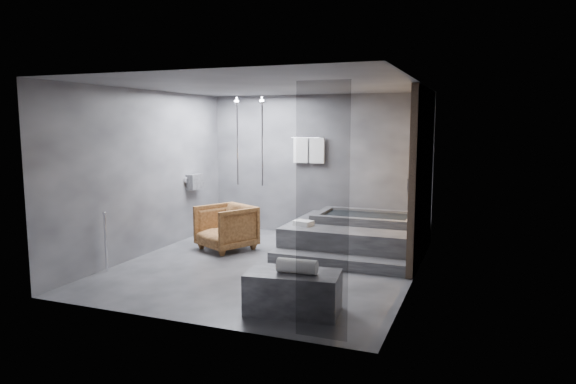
% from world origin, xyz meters
% --- Properties ---
extents(room, '(5.00, 5.04, 2.82)m').
position_xyz_m(room, '(0.40, 0.24, 1.73)').
color(room, '#2D2D2F').
rests_on(room, ground).
extents(tub_deck, '(2.20, 2.00, 0.50)m').
position_xyz_m(tub_deck, '(1.05, 1.45, 0.25)').
color(tub_deck, '#323234').
rests_on(tub_deck, ground).
extents(tub_step, '(2.20, 0.36, 0.18)m').
position_xyz_m(tub_step, '(1.05, 0.27, 0.09)').
color(tub_step, '#323234').
rests_on(tub_step, ground).
extents(concrete_bench, '(1.16, 0.74, 0.49)m').
position_xyz_m(concrete_bench, '(1.08, -1.76, 0.25)').
color(concrete_bench, '#323234').
rests_on(concrete_bench, ground).
extents(driftwood_chair, '(1.17, 1.18, 0.80)m').
position_xyz_m(driftwood_chair, '(-1.11, 0.69, 0.40)').
color(driftwood_chair, '#452711').
rests_on(driftwood_chair, ground).
extents(rolled_towel, '(0.49, 0.20, 0.17)m').
position_xyz_m(rolled_towel, '(1.14, -1.78, 0.58)').
color(rolled_towel, white).
rests_on(rolled_towel, concrete_bench).
extents(deck_towel, '(0.36, 0.30, 0.08)m').
position_xyz_m(deck_towel, '(0.28, 0.89, 0.54)').
color(deck_towel, white).
rests_on(deck_towel, tub_deck).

